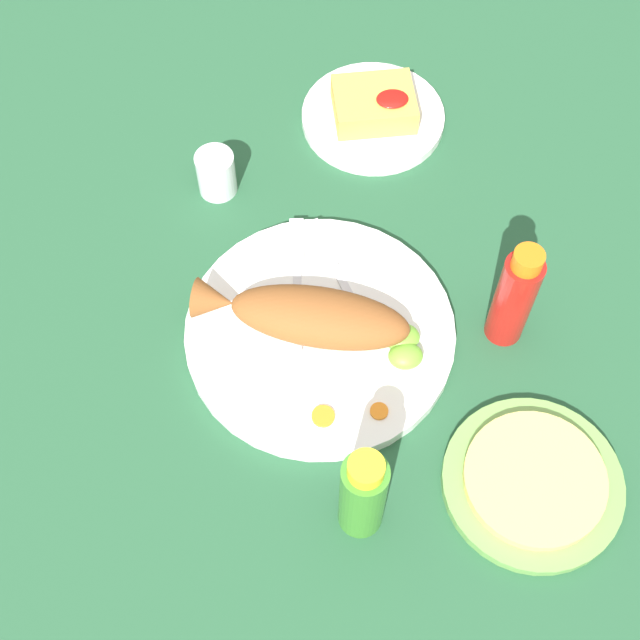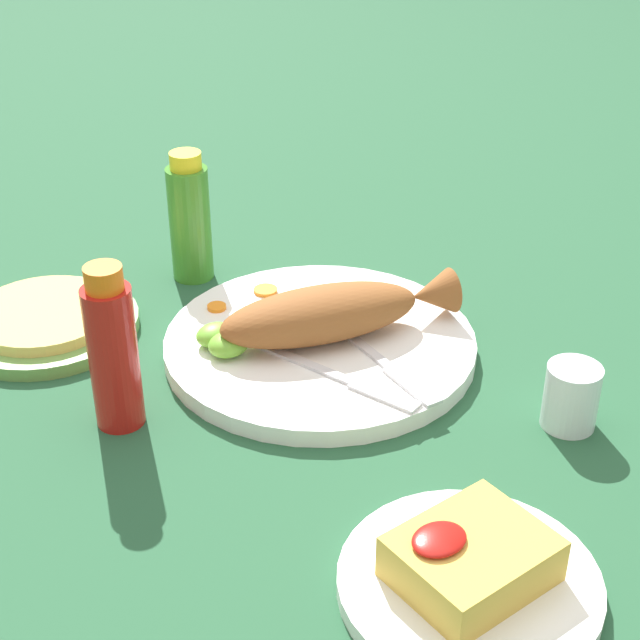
% 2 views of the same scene
% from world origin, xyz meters
% --- Properties ---
extents(ground_plane, '(4.00, 4.00, 0.00)m').
position_xyz_m(ground_plane, '(0.00, 0.00, 0.00)').
color(ground_plane, '#235133').
extents(main_plate, '(0.31, 0.31, 0.02)m').
position_xyz_m(main_plate, '(0.00, 0.00, 0.01)').
color(main_plate, white).
rests_on(main_plate, ground_plane).
extents(fried_fish, '(0.26, 0.13, 0.05)m').
position_xyz_m(fried_fish, '(-0.01, 0.00, 0.04)').
color(fried_fish, brown).
rests_on(fried_fish, main_plate).
extents(fork_near, '(0.03, 0.19, 0.00)m').
position_xyz_m(fork_near, '(-0.02, 0.08, 0.02)').
color(fork_near, silver).
rests_on(fork_near, main_plate).
extents(fork_far, '(0.07, 0.18, 0.00)m').
position_xyz_m(fork_far, '(0.03, 0.08, 0.02)').
color(fork_far, silver).
rests_on(fork_far, main_plate).
extents(carrot_slice_near, '(0.03, 0.03, 0.00)m').
position_xyz_m(carrot_slice_near, '(-0.01, -0.11, 0.02)').
color(carrot_slice_near, orange).
rests_on(carrot_slice_near, main_plate).
extents(carrot_slice_mid, '(0.02, 0.02, 0.00)m').
position_xyz_m(carrot_slice_mid, '(0.05, -0.11, 0.02)').
color(carrot_slice_mid, orange).
rests_on(carrot_slice_mid, main_plate).
extents(lime_wedge_main, '(0.04, 0.03, 0.02)m').
position_xyz_m(lime_wedge_main, '(0.09, -0.05, 0.03)').
color(lime_wedge_main, '#6BB233').
rests_on(lime_wedge_main, main_plate).
extents(lime_wedge_side, '(0.04, 0.04, 0.02)m').
position_xyz_m(lime_wedge_side, '(0.09, -0.03, 0.03)').
color(lime_wedge_side, '#6BB233').
rests_on(lime_wedge_side, main_plate).
extents(hot_sauce_bottle_red, '(0.04, 0.04, 0.16)m').
position_xyz_m(hot_sauce_bottle_red, '(0.21, -0.02, 0.07)').
color(hot_sauce_bottle_red, '#B21914').
rests_on(hot_sauce_bottle_red, ground_plane).
extents(hot_sauce_bottle_green, '(0.05, 0.05, 0.15)m').
position_xyz_m(hot_sauce_bottle_green, '(0.02, -0.22, 0.07)').
color(hot_sauce_bottle_green, '#3D8428').
rests_on(hot_sauce_bottle_green, ground_plane).
extents(salt_cup, '(0.05, 0.05, 0.06)m').
position_xyz_m(salt_cup, '(-0.11, 0.23, 0.03)').
color(salt_cup, silver).
rests_on(salt_cup, ground_plane).
extents(side_plate_fries, '(0.19, 0.19, 0.01)m').
position_xyz_m(side_plate_fries, '(0.11, 0.32, 0.01)').
color(side_plate_fries, white).
rests_on(side_plate_fries, ground_plane).
extents(fries_pile, '(0.11, 0.09, 0.04)m').
position_xyz_m(fries_pile, '(0.11, 0.32, 0.03)').
color(fries_pile, gold).
rests_on(fries_pile, side_plate_fries).
extents(tortilla_plate, '(0.19, 0.19, 0.01)m').
position_xyz_m(tortilla_plate, '(0.20, -0.21, 0.01)').
color(tortilla_plate, '#6B9E4C').
rests_on(tortilla_plate, ground_plane).
extents(tortilla_stack, '(0.15, 0.15, 0.01)m').
position_xyz_m(tortilla_stack, '(0.20, -0.21, 0.02)').
color(tortilla_stack, '#E0C666').
rests_on(tortilla_stack, tortilla_plate).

